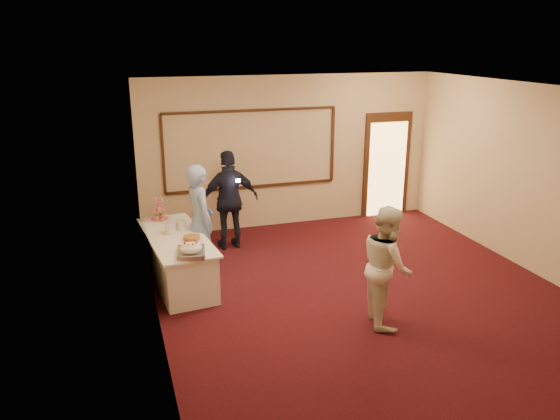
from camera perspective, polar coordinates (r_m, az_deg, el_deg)
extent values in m
plane|color=black|center=(8.34, 8.80, -8.78)|extent=(7.00, 7.00, 0.00)
cube|color=beige|center=(10.94, 1.07, 6.12)|extent=(6.00, 0.04, 3.00)
cube|color=beige|center=(5.15, 27.19, -9.54)|extent=(6.00, 0.04, 3.00)
cube|color=beige|center=(7.01, -13.18, -0.96)|extent=(0.04, 7.00, 3.00)
cube|color=beige|center=(9.51, 25.71, 2.60)|extent=(0.04, 7.00, 3.00)
cube|color=white|center=(7.52, 9.88, 12.18)|extent=(6.00, 7.00, 0.04)
cube|color=black|center=(10.84, -2.92, 2.46)|extent=(3.40, 0.04, 0.05)
cube|color=black|center=(10.54, -3.05, 10.35)|extent=(3.40, 0.04, 0.05)
cube|color=black|center=(10.38, -12.14, 5.66)|extent=(0.05, 0.04, 1.50)
cube|color=black|center=(11.21, 5.52, 6.84)|extent=(0.05, 0.04, 1.50)
cube|color=black|center=(11.84, 11.06, 4.70)|extent=(1.05, 0.06, 2.20)
cube|color=#FFBF66|center=(11.83, 11.11, 4.20)|extent=(0.85, 0.02, 2.00)
cube|color=white|center=(8.67, -10.67, -5.16)|extent=(0.95, 2.11, 0.74)
cube|color=white|center=(8.53, -10.81, -2.77)|extent=(1.05, 2.23, 0.03)
cube|color=#B0B3B7|center=(7.74, -9.26, -4.53)|extent=(0.44, 0.53, 0.04)
ellipsoid|color=white|center=(7.71, -9.29, -3.91)|extent=(0.31, 0.31, 0.14)
cube|color=silver|center=(7.88, -8.69, -3.92)|extent=(0.12, 0.32, 0.01)
cylinder|color=#F26177|center=(9.30, -12.54, 0.17)|extent=(0.02, 0.02, 0.38)
cylinder|color=#F26177|center=(9.35, -12.47, -0.89)|extent=(0.28, 0.28, 0.01)
cylinder|color=#F26177|center=(9.31, -12.53, -0.01)|extent=(0.22, 0.22, 0.01)
cylinder|color=#F26177|center=(9.27, -12.59, 0.88)|extent=(0.15, 0.15, 0.01)
cylinder|color=white|center=(8.60, -11.39, -2.04)|extent=(0.16, 0.16, 0.13)
cylinder|color=white|center=(8.58, -11.42, -1.59)|extent=(0.17, 0.17, 0.01)
cylinder|color=white|center=(8.78, -10.37, -1.56)|extent=(0.16, 0.16, 0.14)
cylinder|color=white|center=(8.76, -10.40, -1.12)|extent=(0.17, 0.17, 0.01)
cylinder|color=white|center=(8.32, -9.21, -3.05)|extent=(0.29, 0.29, 0.01)
cylinder|color=brown|center=(8.31, -9.22, -2.86)|extent=(0.25, 0.25, 0.05)
imported|color=#7F9BD8|center=(8.72, -8.35, -1.11)|extent=(0.56, 0.74, 1.82)
imported|color=white|center=(7.34, 11.09, -5.71)|extent=(0.77, 0.90, 1.63)
imported|color=black|center=(9.79, -5.26, 1.04)|extent=(1.08, 0.51, 1.80)
cube|color=white|center=(9.42, -4.39, 3.09)|extent=(0.08, 0.05, 0.05)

